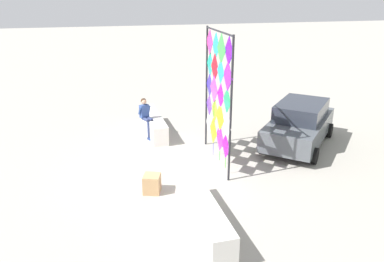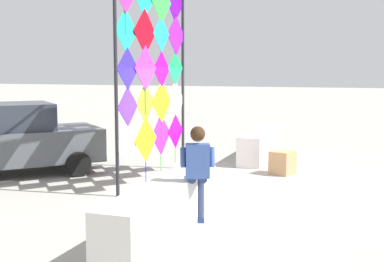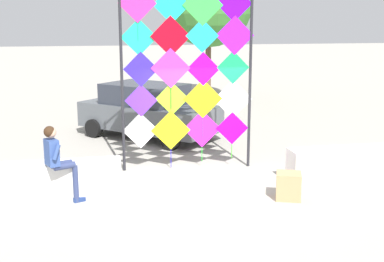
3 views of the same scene
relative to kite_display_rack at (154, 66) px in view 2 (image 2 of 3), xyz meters
The scene contains 7 objects.
ground 2.88m from the kite_display_rack, 83.07° to the right, with size 120.00×120.00×0.00m, color #9E998E.
plaza_ledge_left 4.35m from the kite_display_rack, 154.53° to the right, with size 3.39×0.60×0.77m, color silver.
plaza_ledge_right 4.61m from the kite_display_rack, 23.46° to the right, with size 3.39×0.60×0.77m, color silver.
kite_display_rack is the anchor object (origin of this frame).
seated_vendor 3.89m from the kite_display_rack, 145.84° to the right, with size 0.77×0.63×1.61m.
parked_car 3.99m from the kite_display_rack, 99.58° to the left, with size 4.39×4.31×1.67m.
cardboard_box_large 3.79m from the kite_display_rack, 57.13° to the right, with size 0.50×0.48×0.55m, color tan.
Camera 2 is at (-10.51, -3.15, 2.47)m, focal length 48.39 mm.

